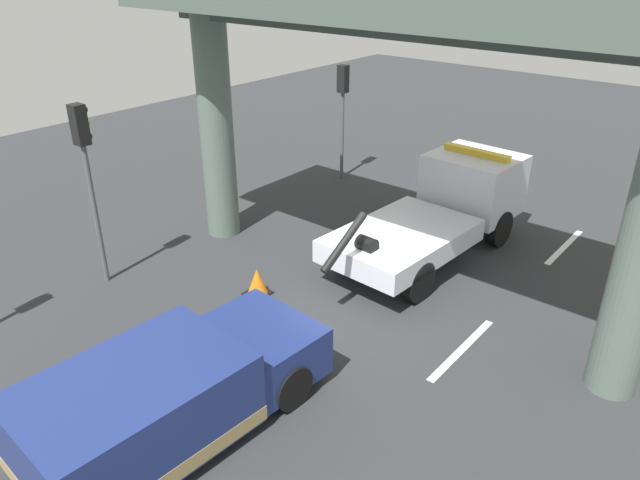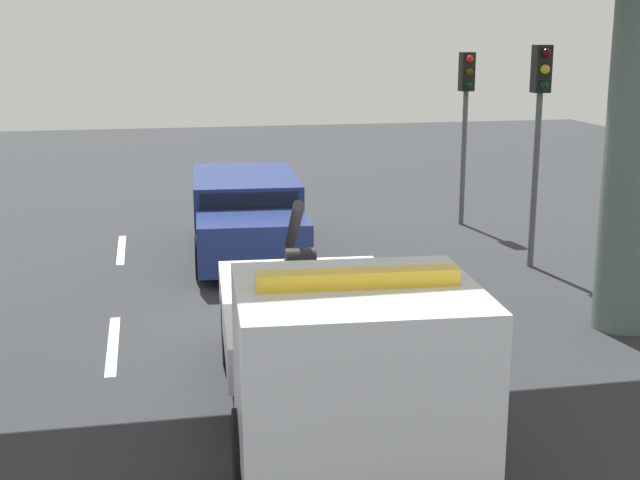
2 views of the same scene
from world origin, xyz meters
name	(u,v)px [view 1 (image 1 of 2)]	position (x,y,z in m)	size (l,w,h in m)	color
ground_plane	(357,307)	(0.00, 0.00, -0.05)	(60.00, 40.00, 0.10)	#2D3033
lane_stripe_mid	(462,349)	(0.00, -2.66, 0.00)	(2.60, 0.16, 0.01)	silver
lane_stripe_east	(564,247)	(6.00, -2.66, 0.00)	(2.60, 0.16, 0.01)	silver
tow_truck_white	(445,207)	(3.82, -0.04, 1.20)	(7.31, 2.73, 2.46)	silver
towed_van_green	(168,399)	(-5.26, 0.00, 0.78)	(5.31, 2.47, 1.58)	navy
overpass_structure	(388,32)	(0.74, 0.00, 5.91)	(3.60, 12.61, 7.05)	#596B60
traffic_light_far	(86,157)	(-2.98, 5.46, 3.18)	(0.39, 0.32, 4.36)	#515456
traffic_light_mid	(343,97)	(6.52, 5.46, 2.86)	(0.39, 0.32, 3.91)	#515456
traffic_cone_orange	(257,282)	(-1.10, 2.12, 0.31)	(0.56, 0.56, 0.66)	orange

